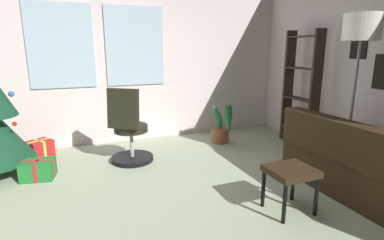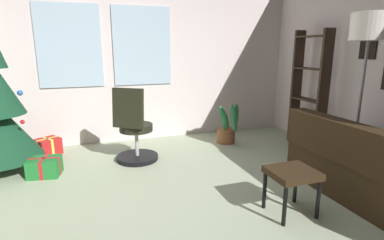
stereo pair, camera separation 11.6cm
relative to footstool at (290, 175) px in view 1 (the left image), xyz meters
name	(u,v)px [view 1 (the left image)]	position (x,y,z in m)	size (l,w,h in m)	color
ground_plane	(183,223)	(-0.96, 0.24, -0.41)	(5.32, 5.07, 0.10)	#ABB898
wall_back_with_windows	(125,55)	(-0.98, 2.82, 1.02)	(5.32, 0.12, 2.75)	silver
footstool	(290,175)	(0.00, 0.00, 0.00)	(0.41, 0.37, 0.43)	black
gift_box_red	(40,149)	(-2.29, 2.44, -0.24)	(0.39, 0.38, 0.24)	red
gift_box_green	(38,170)	(-2.24, 1.65, -0.25)	(0.39, 0.34, 0.22)	#1E722D
office_chair	(129,134)	(-1.15, 1.77, 0.03)	(0.59, 0.60, 1.01)	black
bookshelf	(300,96)	(1.48, 1.62, 0.40)	(0.18, 0.64, 1.75)	#36271C
floor_lamp	(361,38)	(1.11, 0.38, 1.23)	(0.39, 0.39, 1.84)	slate
potted_plant	(221,127)	(0.37, 2.10, -0.11)	(0.41, 0.41, 0.65)	brown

